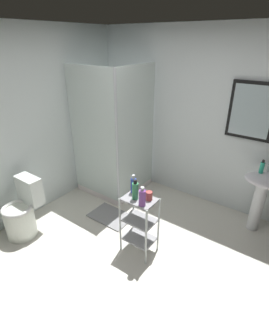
{
  "coord_description": "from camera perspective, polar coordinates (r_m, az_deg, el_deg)",
  "views": [
    {
      "loc": [
        1.25,
        -1.65,
        2.3
      ],
      "look_at": [
        -0.41,
        0.62,
        0.88
      ],
      "focal_mm": 27.48,
      "sensor_mm": 36.0,
      "label": 1
    }
  ],
  "objects": [
    {
      "name": "body_wash_bottle_green",
      "position": [
        2.77,
        0.16,
        -5.05
      ],
      "size": [
        0.07,
        0.07,
        0.23
      ],
      "color": "#3B965D",
      "rests_on": "storage_cart"
    },
    {
      "name": "ground_plane",
      "position": [
        3.1,
        -0.74,
        -21.43
      ],
      "size": [
        4.2,
        4.2,
        0.02
      ],
      "primitive_type": "cube",
      "color": "silver"
    },
    {
      "name": "storage_cart",
      "position": [
        3.0,
        1.09,
        -11.67
      ],
      "size": [
        0.38,
        0.28,
        0.74
      ],
      "color": "silver",
      "rests_on": "ground_plane"
    },
    {
      "name": "wall_back",
      "position": [
        3.86,
        16.16,
        9.94
      ],
      "size": [
        4.2,
        0.14,
        2.5
      ],
      "color": "white",
      "rests_on": "ground_plane"
    },
    {
      "name": "shampoo_bottle_blue",
      "position": [
        2.88,
        -0.23,
        -3.79
      ],
      "size": [
        0.06,
        0.06,
        0.22
      ],
      "color": "blue",
      "rests_on": "storage_cart"
    },
    {
      "name": "rinse_cup",
      "position": [
        2.78,
        3.31,
        -6.18
      ],
      "size": [
        0.07,
        0.07,
        0.1
      ],
      "primitive_type": "cylinder",
      "color": "#B24742",
      "rests_on": "storage_cart"
    },
    {
      "name": "conditioner_bottle_purple",
      "position": [
        2.67,
        1.69,
        -6.52
      ],
      "size": [
        0.07,
        0.07,
        0.22
      ],
      "color": "purple",
      "rests_on": "storage_cart"
    },
    {
      "name": "wall_left",
      "position": [
        3.66,
        -24.96,
        7.57
      ],
      "size": [
        0.1,
        4.2,
        2.5
      ],
      "primitive_type": "cube",
      "color": "white",
      "rests_on": "ground_plane"
    },
    {
      "name": "pedestal_sink",
      "position": [
        3.62,
        26.27,
        -4.69
      ],
      "size": [
        0.46,
        0.37,
        0.81
      ],
      "color": "white",
      "rests_on": "ground_plane"
    },
    {
      "name": "bath_mat",
      "position": [
        3.79,
        -5.28,
        -10.59
      ],
      "size": [
        0.6,
        0.4,
        0.02
      ],
      "primitive_type": "cube",
      "color": "gray",
      "rests_on": "ground_plane"
    },
    {
      "name": "shower_stall",
      "position": [
        4.18,
        -4.32,
        0.59
      ],
      "size": [
        0.92,
        0.92,
        2.0
      ],
      "color": "white",
      "rests_on": "ground_plane"
    },
    {
      "name": "sink_faucet",
      "position": [
        3.61,
        27.56,
        -0.03
      ],
      "size": [
        0.03,
        0.03,
        0.1
      ],
      "primitive_type": "cylinder",
      "color": "silver",
      "rests_on": "pedestal_sink"
    },
    {
      "name": "toilet",
      "position": [
        3.62,
        -23.59,
        -9.1
      ],
      "size": [
        0.37,
        0.49,
        0.76
      ],
      "color": "white",
      "rests_on": "ground_plane"
    },
    {
      "name": "hand_soap_bottle",
      "position": [
        3.53,
        26.42,
        0.14
      ],
      "size": [
        0.05,
        0.05,
        0.18
      ],
      "color": "#2DBC99",
      "rests_on": "pedestal_sink"
    }
  ]
}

